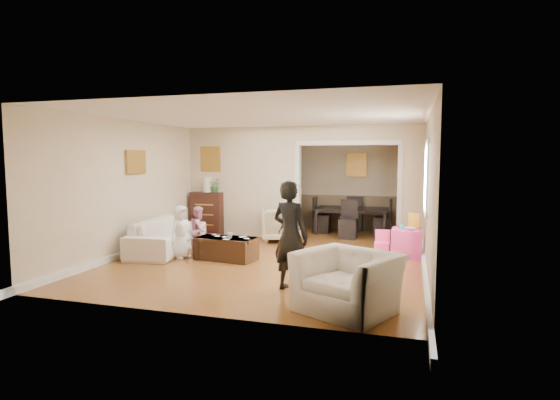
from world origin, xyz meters
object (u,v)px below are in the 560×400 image
(coffee_table, at_px, (226,248))
(play_table, at_px, (407,243))
(armchair_front, at_px, (348,282))
(dresser, at_px, (208,214))
(sofa, at_px, (168,235))
(dining_table, at_px, (352,221))
(child_kneel_a, at_px, (181,232))
(table_lamp, at_px, (208,185))
(child_toddler, at_px, (291,232))
(adult_person, at_px, (290,236))
(cyan_cup, at_px, (402,227))
(armchair_back, at_px, (280,224))
(child_kneel_b, at_px, (199,230))
(coffee_cup, at_px, (230,235))

(coffee_table, relative_size, play_table, 1.97)
(armchair_front, bearing_deg, dresser, 157.41)
(sofa, bearing_deg, coffee_table, -111.61)
(armchair_front, bearing_deg, coffee_table, 165.13)
(armchair_front, distance_m, dining_table, 5.66)
(dresser, relative_size, child_kneel_a, 1.06)
(table_lamp, relative_size, play_table, 0.65)
(play_table, bearing_deg, child_toddler, -169.14)
(coffee_table, xyz_separation_m, adult_person, (1.65, -1.53, 0.58))
(armchair_front, relative_size, dining_table, 0.62)
(cyan_cup, bearing_deg, sofa, -170.53)
(armchair_back, distance_m, table_lamp, 2.10)
(dining_table, relative_size, child_kneel_a, 1.82)
(dresser, relative_size, adult_person, 0.67)
(sofa, height_order, dining_table, sofa)
(sofa, distance_m, child_kneel_a, 0.79)
(child_kneel_b, bearing_deg, child_kneel_a, 149.20)
(armchair_front, distance_m, play_table, 3.40)
(table_lamp, xyz_separation_m, dining_table, (3.34, 1.14, -0.92))
(coffee_cup, relative_size, dining_table, 0.06)
(dining_table, xyz_separation_m, child_toddler, (-0.82, -2.70, 0.13))
(coffee_cup, relative_size, child_toddler, 0.12)
(table_lamp, bearing_deg, sofa, -88.65)
(coffee_table, xyz_separation_m, coffee_cup, (0.10, -0.05, 0.26))
(cyan_cup, bearing_deg, armchair_front, -99.61)
(child_kneel_a, relative_size, child_kneel_b, 1.06)
(dresser, xyz_separation_m, table_lamp, (0.00, 0.00, 0.71))
(sofa, xyz_separation_m, coffee_table, (1.43, -0.36, -0.12))
(table_lamp, bearing_deg, coffee_table, -57.52)
(child_kneel_b, bearing_deg, dresser, 8.65)
(armchair_back, xyz_separation_m, armchair_front, (2.12, -4.26, -0.01))
(armchair_front, bearing_deg, play_table, 104.36)
(armchair_back, height_order, coffee_cup, armchair_back)
(table_lamp, height_order, dining_table, table_lamp)
(coffee_cup, xyz_separation_m, adult_person, (1.55, -1.48, 0.33))
(sofa, relative_size, dresser, 2.12)
(dining_table, relative_size, adult_person, 1.15)
(dresser, bearing_deg, armchair_front, -48.09)
(sofa, height_order, child_kneel_a, child_kneel_a)
(dining_table, distance_m, child_kneel_b, 4.07)
(table_lamp, bearing_deg, armchair_front, -48.09)
(cyan_cup, bearing_deg, child_toddler, -169.97)
(table_lamp, relative_size, child_kneel_b, 0.38)
(armchair_back, relative_size, cyan_cup, 10.39)
(coffee_table, bearing_deg, dresser, 122.48)
(table_lamp, distance_m, coffee_cup, 2.94)
(dining_table, xyz_separation_m, child_kneel_a, (-2.72, -3.60, 0.18))
(cyan_cup, bearing_deg, dining_table, 117.90)
(dresser, xyz_separation_m, dining_table, (3.34, 1.14, -0.21))
(armchair_front, relative_size, child_kneel_b, 1.19)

